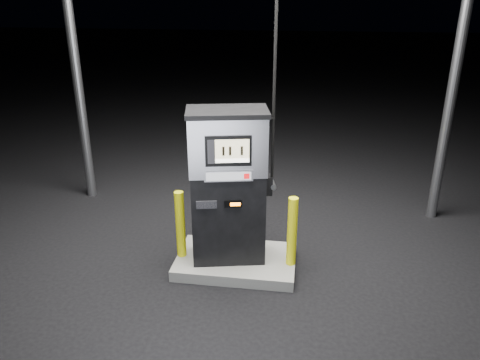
# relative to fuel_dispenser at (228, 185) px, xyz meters

# --- Properties ---
(ground) EXTENTS (80.00, 80.00, 0.00)m
(ground) POSITION_rel_fuel_dispenser_xyz_m (0.10, -0.01, -1.19)
(ground) COLOR black
(ground) RESTS_ON ground
(pump_island) EXTENTS (1.60, 1.00, 0.15)m
(pump_island) POSITION_rel_fuel_dispenser_xyz_m (0.10, -0.01, -1.12)
(pump_island) COLOR slate
(pump_island) RESTS_ON ground
(fuel_dispenser) EXTENTS (1.17, 0.80, 4.21)m
(fuel_dispenser) POSITION_rel_fuel_dispenser_xyz_m (0.00, 0.00, 0.00)
(fuel_dispenser) COLOR black
(fuel_dispenser) RESTS_ON pump_island
(bollard_left) EXTENTS (0.14, 0.14, 0.94)m
(bollard_left) POSITION_rel_fuel_dispenser_xyz_m (-0.64, -0.07, -0.57)
(bollard_left) COLOR #F6F20D
(bollard_left) RESTS_ON pump_island
(bollard_right) EXTENTS (0.17, 0.17, 0.95)m
(bollard_right) POSITION_rel_fuel_dispenser_xyz_m (0.84, -0.07, -0.57)
(bollard_right) COLOR #F6F20D
(bollard_right) RESTS_ON pump_island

